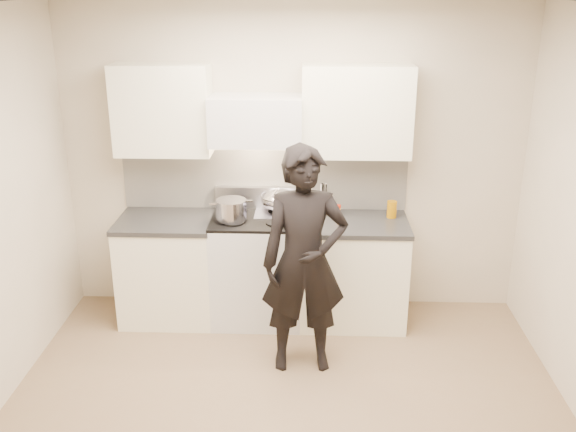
{
  "coord_description": "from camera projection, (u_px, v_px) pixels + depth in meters",
  "views": [
    {
      "loc": [
        0.15,
        -3.67,
        2.82
      ],
      "look_at": [
        -0.02,
        1.05,
        1.1
      ],
      "focal_mm": 40.0,
      "sensor_mm": 36.0,
      "label": 1
    }
  ],
  "objects": [
    {
      "name": "counter_left",
      "position": [
        169.0,
        268.0,
        5.63
      ],
      "size": [
        0.82,
        0.67,
        0.92
      ],
      "color": "white",
      "rests_on": "ground"
    },
    {
      "name": "ground_plane",
      "position": [
        285.0,
        417.0,
        4.42
      ],
      "size": [
        4.0,
        4.0,
        0.0
      ],
      "primitive_type": "plane",
      "color": "#7C664B"
    },
    {
      "name": "room_shell",
      "position": [
        278.0,
        179.0,
        4.22
      ],
      "size": [
        4.04,
        3.54,
        2.7
      ],
      "color": "beige",
      "rests_on": "ground"
    },
    {
      "name": "utensil_crock",
      "position": [
        323.0,
        205.0,
        5.57
      ],
      "size": [
        0.1,
        0.1,
        0.27
      ],
      "color": "#AFAFB3",
      "rests_on": "counter_right"
    },
    {
      "name": "spice_jar",
      "position": [
        338.0,
        210.0,
        5.54
      ],
      "size": [
        0.04,
        0.04,
        0.1
      ],
      "color": "orange",
      "rests_on": "counter_right"
    },
    {
      "name": "counter_right",
      "position": [
        352.0,
        270.0,
        5.58
      ],
      "size": [
        0.92,
        0.67,
        0.92
      ],
      "color": "white",
      "rests_on": "ground"
    },
    {
      "name": "stove",
      "position": [
        257.0,
        268.0,
        5.6
      ],
      "size": [
        0.76,
        0.65,
        0.96
      ],
      "color": "silver",
      "rests_on": "ground"
    },
    {
      "name": "oil_glass",
      "position": [
        392.0,
        209.0,
        5.49
      ],
      "size": [
        0.08,
        0.08,
        0.15
      ],
      "color": "#A46A02",
      "rests_on": "counter_right"
    },
    {
      "name": "wok",
      "position": [
        280.0,
        200.0,
        5.53
      ],
      "size": [
        0.35,
        0.42,
        0.28
      ],
      "color": "#BBB9C7",
      "rests_on": "stove"
    },
    {
      "name": "stock_pot",
      "position": [
        231.0,
        210.0,
        5.32
      ],
      "size": [
        0.36,
        0.31,
        0.17
      ],
      "color": "#BBB9C7",
      "rests_on": "stove"
    },
    {
      "name": "person",
      "position": [
        304.0,
        261.0,
        4.75
      ],
      "size": [
        0.68,
        0.48,
        1.75
      ],
      "primitive_type": "imported",
      "rotation": [
        0.0,
        0.0,
        0.09
      ],
      "color": "black",
      "rests_on": "ground"
    }
  ]
}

